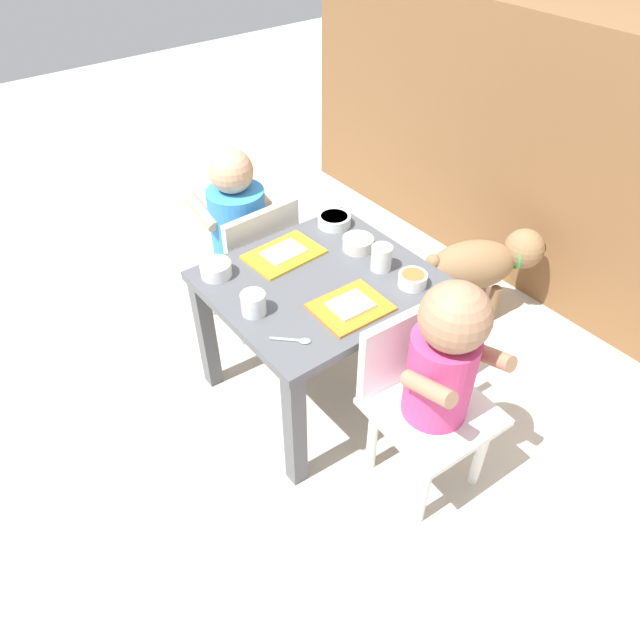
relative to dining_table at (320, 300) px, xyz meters
name	(u,v)px	position (x,y,z in m)	size (l,w,h in m)	color
ground_plane	(320,385)	(0.00, 0.00, -0.35)	(7.00, 7.00, 0.00)	beige
kitchen_cabinet_back	(566,155)	(0.00, 1.10, 0.11)	(2.33, 0.39, 0.94)	brown
dining_table	(320,300)	(0.00, 0.00, 0.00)	(0.52, 0.57, 0.43)	#515459
seated_child_left	(241,224)	(-0.42, 0.00, 0.04)	(0.29, 0.29, 0.64)	white
seated_child_right	(439,366)	(0.42, 0.02, 0.06)	(0.29, 0.29, 0.66)	white
dog	(484,263)	(0.05, 0.67, -0.14)	(0.29, 0.41, 0.33)	olive
food_tray_left	(284,254)	(-0.15, -0.02, 0.08)	(0.16, 0.22, 0.02)	gold
food_tray_right	(351,307)	(0.15, -0.02, 0.08)	(0.16, 0.19, 0.02)	orange
water_cup_left	(254,305)	(0.01, -0.22, 0.10)	(0.06, 0.06, 0.06)	white
water_cup_right	(381,259)	(0.07, 0.16, 0.11)	(0.06, 0.06, 0.07)	white
veggie_bowl_far	(334,220)	(-0.19, 0.20, 0.09)	(0.10, 0.10, 0.03)	white
cereal_bowl_left_side	(216,269)	(-0.18, -0.21, 0.10)	(0.09, 0.09, 0.04)	white
veggie_bowl_near	(358,243)	(-0.05, 0.17, 0.10)	(0.09, 0.09, 0.04)	silver
cereal_bowl_right_side	(413,279)	(0.17, 0.18, 0.10)	(0.08, 0.08, 0.04)	white
spoon_by_left_tray	(295,340)	(0.16, -0.20, 0.08)	(0.08, 0.08, 0.01)	silver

